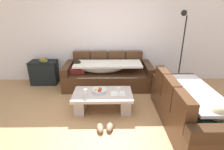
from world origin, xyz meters
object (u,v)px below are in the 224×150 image
object	(u,v)px
couch_along_wall	(107,75)
couch_near_window	(189,108)
fruit_bowl	(99,91)
side_cabinet	(44,72)
coffee_table	(103,99)
wine_glass_near_left	(86,92)
open_magazine	(118,94)
pair_of_shoes	(105,127)
book_stack_on_cabinet	(44,60)
wine_glass_near_right	(119,90)
floor_lamp	(181,45)

from	to	relation	value
couch_along_wall	couch_near_window	xyz separation A→B (m)	(1.49, -1.71, 0.00)
fruit_bowl	side_cabinet	xyz separation A→B (m)	(-1.59, 1.37, -0.10)
coffee_table	wine_glass_near_left	distance (m)	0.44
couch_along_wall	open_magazine	distance (m)	1.23
wine_glass_near_left	pair_of_shoes	distance (m)	0.77
coffee_table	wine_glass_near_left	bearing A→B (deg)	-153.29
coffee_table	book_stack_on_cabinet	xyz separation A→B (m)	(-1.63, 1.39, 0.44)
coffee_table	side_cabinet	world-z (taller)	side_cabinet
coffee_table	book_stack_on_cabinet	bearing A→B (deg)	139.53
couch_along_wall	wine_glass_near_left	xyz separation A→B (m)	(-0.38, -1.33, 0.16)
fruit_bowl	pair_of_shoes	bearing A→B (deg)	-79.47
coffee_table	wine_glass_near_left	size ratio (longest dim) A/B	7.23
fruit_bowl	wine_glass_near_left	size ratio (longest dim) A/B	1.69
couch_along_wall	pair_of_shoes	world-z (taller)	couch_along_wall
book_stack_on_cabinet	side_cabinet	bearing A→B (deg)	166.95
side_cabinet	couch_along_wall	bearing A→B (deg)	-7.49
coffee_table	wine_glass_near_right	xyz separation A→B (m)	(0.32, -0.10, 0.26)
floor_lamp	open_magazine	bearing A→B (deg)	-142.94
side_cabinet	book_stack_on_cabinet	world-z (taller)	book_stack_on_cabinet
couch_along_wall	side_cabinet	distance (m)	1.74
wine_glass_near_right	floor_lamp	bearing A→B (deg)	38.48
couch_near_window	coffee_table	xyz separation A→B (m)	(-1.55, 0.54, -0.10)
pair_of_shoes	fruit_bowl	bearing A→B (deg)	100.53
pair_of_shoes	wine_glass_near_left	bearing A→B (deg)	127.02
couch_near_window	book_stack_on_cabinet	bearing A→B (deg)	58.82
couch_along_wall	book_stack_on_cabinet	size ratio (longest dim) A/B	10.28
side_cabinet	floor_lamp	bearing A→B (deg)	-2.90
couch_near_window	coffee_table	bearing A→B (deg)	70.95
open_magazine	book_stack_on_cabinet	bearing A→B (deg)	142.17
fruit_bowl	floor_lamp	world-z (taller)	floor_lamp
coffee_table	pair_of_shoes	size ratio (longest dim) A/B	3.75
couch_near_window	wine_glass_near_right	bearing A→B (deg)	70.40
wine_glass_near_right	pair_of_shoes	distance (m)	0.77
couch_along_wall	wine_glass_near_left	size ratio (longest dim) A/B	13.73
couch_near_window	wine_glass_near_right	distance (m)	1.32
wine_glass_near_right	open_magazine	bearing A→B (deg)	99.08
coffee_table	side_cabinet	distance (m)	2.17
wine_glass_near_left	floor_lamp	distance (m)	2.74
couch_near_window	side_cabinet	xyz separation A→B (m)	(-3.21, 1.93, -0.02)
wine_glass_near_right	open_magazine	distance (m)	0.13
couch_near_window	side_cabinet	world-z (taller)	couch_near_window
fruit_bowl	wine_glass_near_right	size ratio (longest dim) A/B	1.69
fruit_bowl	wine_glass_near_right	xyz separation A→B (m)	(0.39, -0.12, 0.07)
open_magazine	pair_of_shoes	world-z (taller)	open_magazine
wine_glass_near_right	floor_lamp	xyz separation A→B (m)	(1.65, 1.31, 0.62)
wine_glass_near_left	side_cabinet	size ratio (longest dim) A/B	0.23
couch_along_wall	book_stack_on_cabinet	world-z (taller)	couch_along_wall
floor_lamp	couch_near_window	bearing A→B (deg)	-103.32
side_cabinet	pair_of_shoes	size ratio (longest dim) A/B	2.25
side_cabinet	pair_of_shoes	bearing A→B (deg)	-50.13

